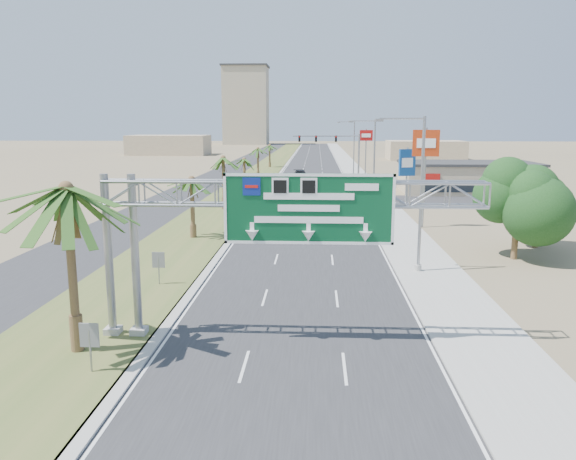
{
  "coord_description": "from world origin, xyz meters",
  "views": [
    {
      "loc": [
        0.81,
        -13.86,
        9.54
      ],
      "look_at": [
        -0.61,
        14.21,
        4.2
      ],
      "focal_mm": 35.0,
      "sensor_mm": 36.0,
      "label": 1
    }
  ],
  "objects_px": {
    "car_mid_lane": "(317,202)",
    "pole_sign_red_far": "(366,140)",
    "sign_gantry": "(272,206)",
    "store_building": "(467,178)",
    "pole_sign_blue": "(407,165)",
    "car_right_lane": "(347,181)",
    "pole_sign_red_near": "(426,149)",
    "car_left_lane": "(285,211)",
    "palm_near": "(66,190)",
    "car_far": "(300,175)",
    "signal_mast": "(345,155)"
  },
  "relations": [
    {
      "from": "palm_near",
      "to": "store_building",
      "type": "distance_m",
      "value": 66.04
    },
    {
      "from": "store_building",
      "to": "palm_near",
      "type": "bearing_deg",
      "value": -118.28
    },
    {
      "from": "car_mid_lane",
      "to": "pole_sign_red_far",
      "type": "distance_m",
      "value": 34.84
    },
    {
      "from": "car_mid_lane",
      "to": "pole_sign_blue",
      "type": "height_order",
      "value": "pole_sign_blue"
    },
    {
      "from": "sign_gantry",
      "to": "car_left_lane",
      "type": "bearing_deg",
      "value": 92.22
    },
    {
      "from": "pole_sign_blue",
      "to": "sign_gantry",
      "type": "bearing_deg",
      "value": -106.71
    },
    {
      "from": "store_building",
      "to": "pole_sign_red_far",
      "type": "bearing_deg",
      "value": 125.82
    },
    {
      "from": "car_left_lane",
      "to": "sign_gantry",
      "type": "bearing_deg",
      "value": -90.29
    },
    {
      "from": "sign_gantry",
      "to": "signal_mast",
      "type": "xyz_separation_m",
      "value": [
        6.23,
        62.05,
        -1.21
      ]
    },
    {
      "from": "palm_near",
      "to": "signal_mast",
      "type": "height_order",
      "value": "palm_near"
    },
    {
      "from": "car_right_lane",
      "to": "car_left_lane",
      "type": "bearing_deg",
      "value": -110.54
    },
    {
      "from": "car_far",
      "to": "car_right_lane",
      "type": "bearing_deg",
      "value": -57.77
    },
    {
      "from": "sign_gantry",
      "to": "car_mid_lane",
      "type": "relative_size",
      "value": 4.02
    },
    {
      "from": "pole_sign_red_near",
      "to": "car_mid_lane",
      "type": "bearing_deg",
      "value": 129.01
    },
    {
      "from": "car_mid_lane",
      "to": "car_right_lane",
      "type": "distance_m",
      "value": 23.09
    },
    {
      "from": "pole_sign_red_near",
      "to": "store_building",
      "type": "bearing_deg",
      "value": 67.89
    },
    {
      "from": "sign_gantry",
      "to": "car_right_lane",
      "type": "height_order",
      "value": "sign_gantry"
    },
    {
      "from": "palm_near",
      "to": "pole_sign_red_far",
      "type": "height_order",
      "value": "pole_sign_red_far"
    },
    {
      "from": "car_mid_lane",
      "to": "pole_sign_red_far",
      "type": "height_order",
      "value": "pole_sign_red_far"
    },
    {
      "from": "sign_gantry",
      "to": "store_building",
      "type": "relative_size",
      "value": 0.93
    },
    {
      "from": "car_left_lane",
      "to": "pole_sign_blue",
      "type": "xyz_separation_m",
      "value": [
        13.35,
        6.96,
        4.34
      ]
    },
    {
      "from": "signal_mast",
      "to": "car_far",
      "type": "height_order",
      "value": "signal_mast"
    },
    {
      "from": "pole_sign_red_near",
      "to": "sign_gantry",
      "type": "bearing_deg",
      "value": -112.6
    },
    {
      "from": "sign_gantry",
      "to": "pole_sign_red_near",
      "type": "xyz_separation_m",
      "value": [
        11.81,
        28.38,
        1.19
      ]
    },
    {
      "from": "pole_sign_red_far",
      "to": "palm_near",
      "type": "bearing_deg",
      "value": -103.69
    },
    {
      "from": "car_far",
      "to": "pole_sign_red_far",
      "type": "bearing_deg",
      "value": 0.72
    },
    {
      "from": "sign_gantry",
      "to": "car_mid_lane",
      "type": "height_order",
      "value": "sign_gantry"
    },
    {
      "from": "car_mid_lane",
      "to": "car_right_lane",
      "type": "height_order",
      "value": "car_right_lane"
    },
    {
      "from": "car_right_lane",
      "to": "pole_sign_red_far",
      "type": "bearing_deg",
      "value": 64.8
    },
    {
      "from": "palm_near",
      "to": "car_far",
      "type": "distance_m",
      "value": 74.84
    },
    {
      "from": "store_building",
      "to": "car_right_lane",
      "type": "distance_m",
      "value": 17.98
    },
    {
      "from": "palm_near",
      "to": "car_right_lane",
      "type": "xyz_separation_m",
      "value": [
        14.7,
        65.04,
        -6.14
      ]
    },
    {
      "from": "signal_mast",
      "to": "car_right_lane",
      "type": "distance_m",
      "value": 4.21
    },
    {
      "from": "car_mid_lane",
      "to": "pole_sign_blue",
      "type": "relative_size",
      "value": 0.6
    },
    {
      "from": "car_mid_lane",
      "to": "pole_sign_red_near",
      "type": "relative_size",
      "value": 0.45
    },
    {
      "from": "car_mid_lane",
      "to": "signal_mast",
      "type": "bearing_deg",
      "value": 75.11
    },
    {
      "from": "signal_mast",
      "to": "car_mid_lane",
      "type": "distance_m",
      "value": 22.37
    },
    {
      "from": "signal_mast",
      "to": "pole_sign_red_far",
      "type": "xyz_separation_m",
      "value": [
        4.07,
        11.71,
        2.0
      ]
    },
    {
      "from": "pole_sign_red_near",
      "to": "pole_sign_red_far",
      "type": "relative_size",
      "value": 1.06
    },
    {
      "from": "palm_near",
      "to": "pole_sign_red_far",
      "type": "distance_m",
      "value": 77.89
    },
    {
      "from": "pole_sign_red_near",
      "to": "pole_sign_blue",
      "type": "bearing_deg",
      "value": 88.77
    },
    {
      "from": "pole_sign_red_near",
      "to": "pole_sign_red_far",
      "type": "xyz_separation_m",
      "value": [
        -1.51,
        45.37,
        -0.4
      ]
    },
    {
      "from": "store_building",
      "to": "pole_sign_blue",
      "type": "height_order",
      "value": "pole_sign_blue"
    },
    {
      "from": "pole_sign_red_near",
      "to": "pole_sign_red_far",
      "type": "bearing_deg",
      "value": 91.91
    },
    {
      "from": "palm_near",
      "to": "pole_sign_red_far",
      "type": "relative_size",
      "value": 0.96
    },
    {
      "from": "store_building",
      "to": "pole_sign_red_near",
      "type": "xyz_separation_m",
      "value": [
        -11.25,
        -27.69,
        5.25
      ]
    },
    {
      "from": "car_right_lane",
      "to": "store_building",
      "type": "bearing_deg",
      "value": -28.94
    },
    {
      "from": "pole_sign_blue",
      "to": "pole_sign_red_far",
      "type": "relative_size",
      "value": 0.8
    },
    {
      "from": "car_left_lane",
      "to": "pole_sign_blue",
      "type": "bearing_deg",
      "value": 25.0
    },
    {
      "from": "store_building",
      "to": "car_left_lane",
      "type": "relative_size",
      "value": 4.65
    }
  ]
}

